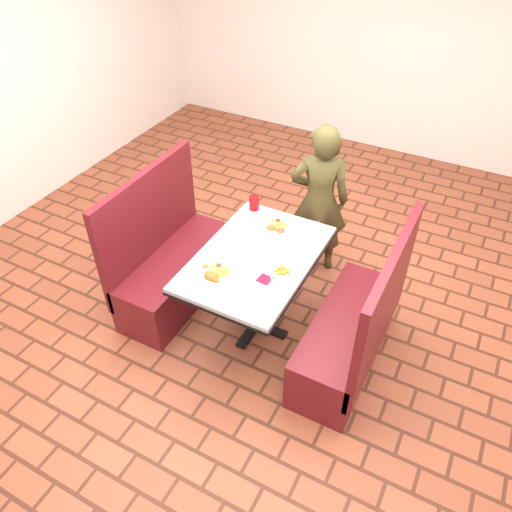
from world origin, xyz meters
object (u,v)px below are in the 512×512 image
at_px(red_tumbler, 254,203).
at_px(diner_person, 319,201).
at_px(far_dinner_plate, 277,226).
at_px(dining_table, 256,266).
at_px(booth_bench_left, 172,266).
at_px(booth_bench_right, 353,333).
at_px(plantain_plate, 282,271).
at_px(near_dinner_plate, 216,272).

bearing_deg(red_tumbler, diner_person, 46.43).
relative_size(diner_person, far_dinner_plate, 5.85).
height_order(dining_table, booth_bench_left, booth_bench_left).
xyz_separation_m(dining_table, red_tumbler, (-0.30, 0.53, 0.16)).
distance_m(booth_bench_left, booth_bench_right, 1.60).
relative_size(booth_bench_right, plantain_plate, 7.43).
xyz_separation_m(booth_bench_right, near_dinner_plate, (-0.95, -0.32, 0.45)).
xyz_separation_m(booth_bench_left, red_tumbler, (0.50, 0.53, 0.48)).
bearing_deg(dining_table, diner_person, 83.41).
height_order(booth_bench_left, plantain_plate, booth_bench_left).
bearing_deg(dining_table, booth_bench_left, 180.00).
distance_m(diner_person, near_dinner_plate, 1.30).
bearing_deg(near_dinner_plate, dining_table, 64.06).
relative_size(far_dinner_plate, red_tumbler, 2.00).
relative_size(far_dinner_plate, plantain_plate, 1.49).
xyz_separation_m(dining_table, booth_bench_right, (0.80, 0.00, -0.32)).
distance_m(diner_person, far_dinner_plate, 0.59).
distance_m(booth_bench_left, diner_person, 1.37).
height_order(dining_table, far_dinner_plate, far_dinner_plate).
bearing_deg(booth_bench_right, plantain_plate, -172.35).
relative_size(near_dinner_plate, red_tumbler, 2.15).
relative_size(dining_table, plantain_plate, 7.51).
distance_m(plantain_plate, red_tumbler, 0.81).
xyz_separation_m(near_dinner_plate, red_tumbler, (-0.14, 0.84, 0.03)).
relative_size(booth_bench_right, red_tumbler, 9.98).
bearing_deg(dining_table, plantain_plate, -16.92).
bearing_deg(plantain_plate, booth_bench_right, 7.65).
xyz_separation_m(booth_bench_left, plantain_plate, (1.04, -0.07, 0.43)).
bearing_deg(booth_bench_right, far_dinner_plate, 154.91).
distance_m(near_dinner_plate, plantain_plate, 0.47).
height_order(diner_person, near_dinner_plate, diner_person).
xyz_separation_m(diner_person, plantain_plate, (0.13, -1.03, 0.06)).
relative_size(dining_table, booth_bench_right, 1.01).
bearing_deg(diner_person, far_dinner_plate, 56.46).
distance_m(dining_table, far_dinner_plate, 0.40).
relative_size(dining_table, far_dinner_plate, 5.03).
bearing_deg(diner_person, booth_bench_right, 104.67).
bearing_deg(plantain_plate, red_tumbler, 131.88).
xyz_separation_m(far_dinner_plate, red_tumbler, (-0.28, 0.15, 0.04)).
height_order(far_dinner_plate, red_tumbler, red_tumbler).
bearing_deg(diner_person, near_dinner_plate, 57.15).
relative_size(booth_bench_left, diner_person, 0.85).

